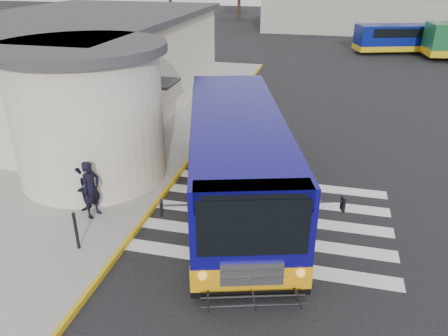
% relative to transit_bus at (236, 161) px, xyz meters
% --- Properties ---
extents(ground, '(140.00, 140.00, 0.00)m').
position_rel_transit_bus_xyz_m(ground, '(1.55, 0.00, -1.47)').
color(ground, black).
rests_on(ground, ground).
extents(sidewalk, '(10.00, 34.00, 0.15)m').
position_rel_transit_bus_xyz_m(sidewalk, '(-7.45, 4.00, -1.40)').
color(sidewalk, gray).
rests_on(sidewalk, ground).
extents(curb_strip, '(0.12, 34.00, 0.16)m').
position_rel_transit_bus_xyz_m(curb_strip, '(-2.50, 4.00, -1.39)').
color(curb_strip, gold).
rests_on(curb_strip, ground).
extents(station_building, '(12.70, 18.70, 4.80)m').
position_rel_transit_bus_xyz_m(station_building, '(-9.30, 6.91, 1.09)').
color(station_building, '#B8AF9C').
rests_on(station_building, ground).
extents(crosswalk, '(8.00, 5.35, 0.01)m').
position_rel_transit_bus_xyz_m(crosswalk, '(1.05, -0.80, -1.47)').
color(crosswalk, silver).
rests_on(crosswalk, ground).
extents(depot_building, '(26.40, 8.40, 4.20)m').
position_rel_transit_bus_xyz_m(depot_building, '(7.55, 42.00, 0.63)').
color(depot_building, gray).
rests_on(depot_building, ground).
extents(transit_bus, '(6.09, 11.22, 3.08)m').
position_rel_transit_bus_xyz_m(transit_bus, '(0.00, 0.00, 0.00)').
color(transit_bus, '#0C0866').
rests_on(transit_bus, ground).
extents(pedestrian_a, '(0.59, 0.76, 1.84)m').
position_rel_transit_bus_xyz_m(pedestrian_a, '(-4.05, -2.20, -0.40)').
color(pedestrian_a, black).
rests_on(pedestrian_a, sidewalk).
extents(pedestrian_b, '(0.82, 0.90, 1.51)m').
position_rel_transit_bus_xyz_m(pedestrian_b, '(-4.63, -1.88, -0.57)').
color(pedestrian_b, black).
rests_on(pedestrian_b, sidewalk).
extents(bollard, '(0.09, 0.09, 1.14)m').
position_rel_transit_bus_xyz_m(bollard, '(-3.63, -3.88, -0.75)').
color(bollard, black).
rests_on(bollard, sidewalk).
extents(far_bus_a, '(8.47, 4.66, 2.11)m').
position_rel_transit_bus_xyz_m(far_bus_a, '(8.59, 29.12, -0.10)').
color(far_bus_a, navy).
rests_on(far_bus_a, ground).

